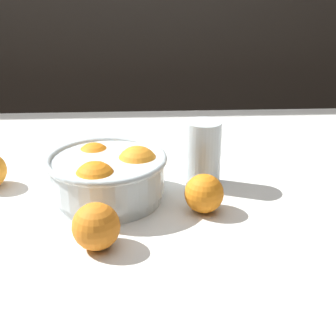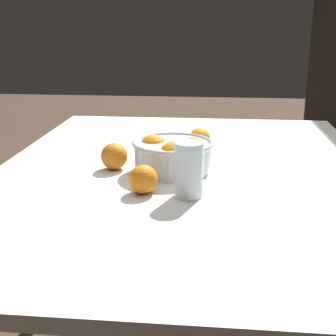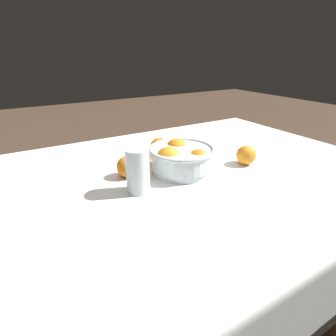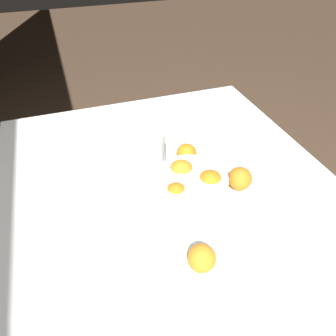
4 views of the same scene
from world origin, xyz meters
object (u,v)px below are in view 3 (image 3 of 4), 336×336
Objects in this scene: juice_glass at (138,172)px; orange_loose_front at (127,167)px; fruit_bowl at (181,158)px; orange_loose_aside at (246,155)px; orange_loose_near_bowl at (160,147)px.

orange_loose_front is at bearing -95.81° from juice_glass.
fruit_bowl is 1.69× the size of juice_glass.
juice_glass reaches higher than orange_loose_aside.
fruit_bowl is 3.15× the size of orange_loose_aside.
orange_loose_front is at bearing -16.53° from orange_loose_aside.
orange_loose_front is 0.42m from orange_loose_aside.
fruit_bowl is 0.18m from orange_loose_front.
orange_loose_aside is at bearing 135.08° from orange_loose_near_bowl.
fruit_bowl is at bearing 161.99° from orange_loose_front.
orange_loose_front is (0.17, -0.05, -0.01)m from fruit_bowl.
orange_loose_aside is (-0.24, 0.07, -0.01)m from fruit_bowl.
fruit_bowl is 2.98× the size of orange_loose_near_bowl.
orange_loose_near_bowl is at bearing -93.16° from fruit_bowl.
orange_loose_near_bowl is 1.06× the size of orange_loose_aside.
orange_loose_aside is (-0.23, 0.23, -0.00)m from orange_loose_near_bowl.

